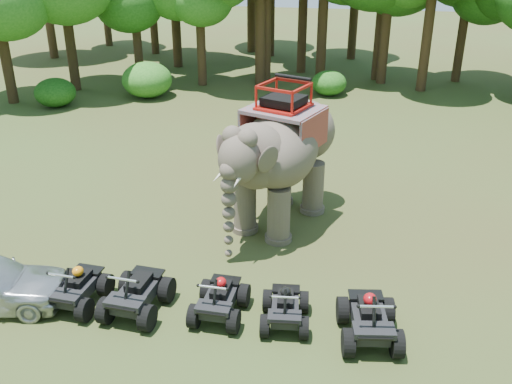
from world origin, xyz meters
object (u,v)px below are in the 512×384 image
Objects in this scene: elephant at (281,155)px; atv_3 at (285,303)px; atv_0 at (76,283)px; atv_4 at (370,314)px; atv_2 at (219,295)px; atv_1 at (136,288)px.

atv_3 is at bearing -59.12° from elephant.
elephant is 3.54× the size of atv_3.
atv_0 is 5.20m from atv_3.
atv_2 is at bearing 168.27° from atv_4.
atv_1 is 1.18× the size of atv_3.
atv_0 reaches higher than atv_3.
atv_3 is (3.63, 0.20, -0.10)m from atv_1.
atv_0 is 1.57m from atv_1.
atv_2 is (-0.68, -5.16, -1.67)m from elephant.
atv_0 is at bearing 176.06° from atv_3.
atv_4 reaches higher than atv_3.
atv_0 is at bearing -175.25° from atv_1.
atv_3 is at bearing 5.95° from atv_0.
atv_1 is 1.00× the size of atv_4.
elephant is 3.32× the size of atv_2.
atv_2 is at bearing 7.04° from atv_0.
atv_1 is (1.57, 0.02, 0.06)m from atv_0.
atv_0 is (-4.28, -5.38, -1.66)m from elephant.
atv_1 is 5.58m from atv_4.
atv_2 is 3.56m from atv_4.
atv_4 is at bearing -40.81° from elephant.
atv_0 is at bearing -175.29° from atv_2.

